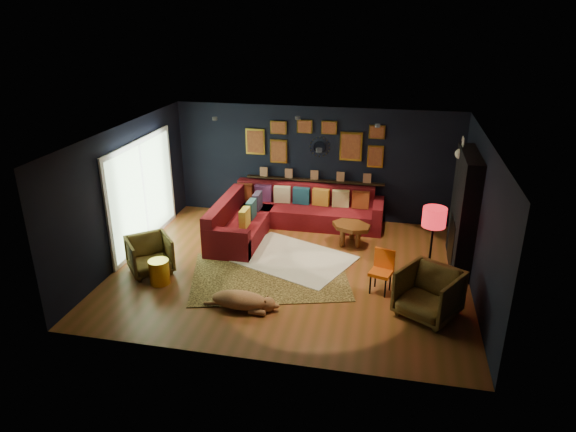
% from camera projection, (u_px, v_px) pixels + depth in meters
% --- Properties ---
extents(floor, '(6.50, 6.50, 0.00)m').
position_uv_depth(floor, '(291.00, 269.00, 9.73)').
color(floor, brown).
rests_on(floor, ground).
extents(room_walls, '(6.50, 6.50, 6.50)m').
position_uv_depth(room_walls, '(291.00, 190.00, 9.13)').
color(room_walls, black).
rests_on(room_walls, ground).
extents(sectional, '(3.41, 2.69, 0.86)m').
position_uv_depth(sectional, '(280.00, 216.00, 11.37)').
color(sectional, maroon).
rests_on(sectional, ground).
extents(ledge, '(3.20, 0.12, 0.04)m').
position_uv_depth(ledge, '(314.00, 180.00, 11.82)').
color(ledge, black).
rests_on(ledge, room_walls).
extents(gallery_wall, '(3.15, 0.04, 1.02)m').
position_uv_depth(gallery_wall, '(315.00, 142.00, 11.52)').
color(gallery_wall, gold).
rests_on(gallery_wall, room_walls).
extents(sunburst_mirror, '(0.47, 0.16, 0.47)m').
position_uv_depth(sunburst_mirror, '(320.00, 147.00, 11.54)').
color(sunburst_mirror, silver).
rests_on(sunburst_mirror, room_walls).
extents(fireplace, '(0.31, 1.60, 2.20)m').
position_uv_depth(fireplace, '(463.00, 215.00, 9.57)').
color(fireplace, black).
rests_on(fireplace, ground).
extents(deer_head, '(0.50, 0.28, 0.45)m').
position_uv_depth(deer_head, '(470.00, 154.00, 9.63)').
color(deer_head, white).
rests_on(deer_head, fireplace).
extents(sliding_door, '(0.06, 2.80, 2.20)m').
position_uv_depth(sliding_door, '(143.00, 193.00, 10.48)').
color(sliding_door, white).
rests_on(sliding_door, ground).
extents(ceiling_spots, '(3.30, 2.50, 0.06)m').
position_uv_depth(ceiling_spots, '(300.00, 127.00, 9.50)').
color(ceiling_spots, black).
rests_on(ceiling_spots, room_walls).
extents(shag_rug, '(2.64, 2.31, 0.03)m').
position_uv_depth(shag_rug, '(292.00, 258.00, 10.12)').
color(shag_rug, white).
rests_on(shag_rug, ground).
extents(leopard_rug, '(3.27, 2.71, 0.02)m').
position_uv_depth(leopard_rug, '(270.00, 276.00, 9.48)').
color(leopard_rug, '#B09149').
rests_on(leopard_rug, ground).
extents(coffee_table, '(1.03, 0.92, 0.43)m').
position_uv_depth(coffee_table, '(351.00, 228.00, 10.62)').
color(coffee_table, '#5E2D13').
rests_on(coffee_table, shag_rug).
extents(pouf, '(0.53, 0.53, 0.35)m').
position_uv_depth(pouf, '(238.00, 236.00, 10.64)').
color(pouf, maroon).
rests_on(pouf, shag_rug).
extents(armchair_left, '(1.02, 1.02, 0.77)m').
position_uv_depth(armchair_left, '(150.00, 253.00, 9.50)').
color(armchair_left, '#A68438').
rests_on(armchair_left, ground).
extents(armchair_right, '(1.15, 1.13, 0.88)m').
position_uv_depth(armchair_right, '(429.00, 291.00, 8.11)').
color(armchair_right, '#A68438').
rests_on(armchair_right, ground).
extents(gold_stool, '(0.36, 0.36, 0.45)m').
position_uv_depth(gold_stool, '(159.00, 272.00, 9.16)').
color(gold_stool, gold).
rests_on(gold_stool, ground).
extents(orange_chair, '(0.45, 0.45, 0.77)m').
position_uv_depth(orange_chair, '(382.00, 268.00, 8.84)').
color(orange_chair, black).
rests_on(orange_chair, ground).
extents(floor_lamp, '(0.41, 0.41, 1.47)m').
position_uv_depth(floor_lamp, '(434.00, 221.00, 8.75)').
color(floor_lamp, black).
rests_on(floor_lamp, ground).
extents(dog, '(1.28, 0.64, 0.40)m').
position_uv_depth(dog, '(239.00, 297.00, 8.38)').
color(dog, tan).
rests_on(dog, leopard_rug).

